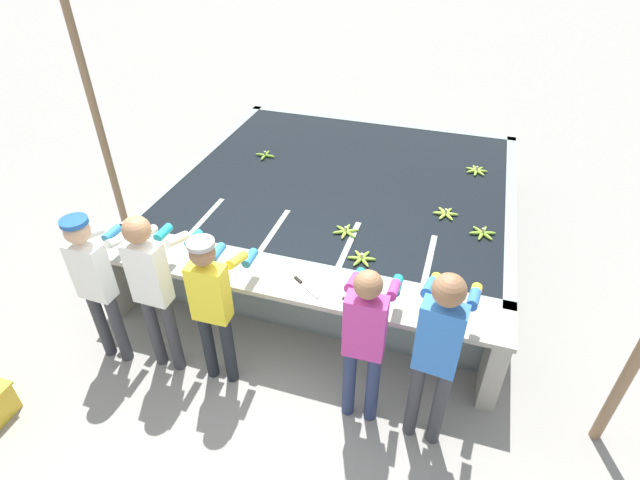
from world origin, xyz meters
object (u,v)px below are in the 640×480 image
at_px(worker_3, 365,334).
at_px(knife_1, 303,284).
at_px(worker_1, 153,281).
at_px(banana_bunch_floating_4, 346,231).
at_px(worker_0, 97,278).
at_px(worker_2, 213,299).
at_px(banana_bunch_floating_5, 265,155).
at_px(knife_0, 354,303).
at_px(worker_4, 438,346).
at_px(banana_bunch_floating_0, 483,233).
at_px(support_post_left, 97,119).
at_px(banana_bunch_floating_3, 446,214).
at_px(banana_bunch_floating_1, 476,171).
at_px(banana_bunch_floating_2, 362,258).

height_order(worker_3, knife_1, worker_3).
bearing_deg(worker_1, banana_bunch_floating_4, 47.54).
height_order(worker_0, worker_2, worker_0).
distance_m(banana_bunch_floating_5, knife_1, 2.65).
xyz_separation_m(worker_3, knife_0, (-0.19, 0.42, -0.10)).
xyz_separation_m(worker_4, banana_bunch_floating_0, (0.26, 1.89, -0.20)).
xyz_separation_m(worker_2, support_post_left, (-2.27, 1.72, 0.65)).
relative_size(banana_bunch_floating_4, knife_0, 0.83).
bearing_deg(worker_2, banana_bunch_floating_3, 50.28).
distance_m(worker_2, worker_4, 1.89).
distance_m(worker_3, banana_bunch_floating_1, 3.31).
bearing_deg(worker_1, worker_2, 2.45).
bearing_deg(knife_1, banana_bunch_floating_1, 62.99).
xyz_separation_m(worker_4, banana_bunch_floating_3, (-0.14, 2.15, -0.20)).
relative_size(worker_0, worker_2, 1.02).
height_order(worker_2, banana_bunch_floating_5, worker_2).
height_order(worker_4, knife_0, worker_4).
xyz_separation_m(worker_0, worker_4, (2.98, 0.02, 0.09)).
distance_m(worker_4, support_post_left, 4.55).
xyz_separation_m(banana_bunch_floating_3, knife_1, (-1.11, -1.57, -0.01)).
bearing_deg(banana_bunch_floating_0, worker_4, -97.86).
height_order(banana_bunch_floating_2, support_post_left, support_post_left).
distance_m(worker_1, worker_2, 0.55).
bearing_deg(banana_bunch_floating_3, worker_3, -101.02).
relative_size(worker_2, banana_bunch_floating_2, 5.60).
distance_m(banana_bunch_floating_2, banana_bunch_floating_4, 0.48).
xyz_separation_m(banana_bunch_floating_0, support_post_left, (-4.42, -0.12, 0.74)).
xyz_separation_m(banana_bunch_floating_0, banana_bunch_floating_4, (-1.36, -0.40, 0.00)).
distance_m(worker_0, banana_bunch_floating_3, 3.57).
xyz_separation_m(worker_2, banana_bunch_floating_2, (1.05, 1.04, -0.09)).
xyz_separation_m(worker_0, banana_bunch_floating_1, (3.10, 3.30, -0.11)).
bearing_deg(banana_bunch_floating_5, worker_0, -97.80).
xyz_separation_m(banana_bunch_floating_1, banana_bunch_floating_5, (-2.70, -0.40, 0.00)).
relative_size(worker_1, knife_1, 5.62).
height_order(worker_0, worker_4, worker_4).
relative_size(worker_3, banana_bunch_floating_0, 5.73).
xyz_separation_m(banana_bunch_floating_1, banana_bunch_floating_3, (-0.26, -1.13, 0.00)).
distance_m(worker_4, knife_0, 0.90).
height_order(worker_0, worker_3, same).
bearing_deg(support_post_left, knife_0, -20.97).
xyz_separation_m(banana_bunch_floating_0, banana_bunch_floating_2, (-1.09, -0.79, 0.00)).
relative_size(worker_2, banana_bunch_floating_0, 5.62).
bearing_deg(banana_bunch_floating_5, banana_bunch_floating_1, 8.49).
relative_size(worker_0, banana_bunch_floating_3, 5.70).
xyz_separation_m(banana_bunch_floating_0, banana_bunch_floating_5, (-2.84, 0.99, 0.00)).
distance_m(worker_1, banana_bunch_floating_0, 3.27).
distance_m(worker_1, support_post_left, 2.52).
bearing_deg(worker_4, worker_1, 179.16).
relative_size(banana_bunch_floating_3, knife_1, 0.93).
relative_size(worker_4, banana_bunch_floating_0, 6.23).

